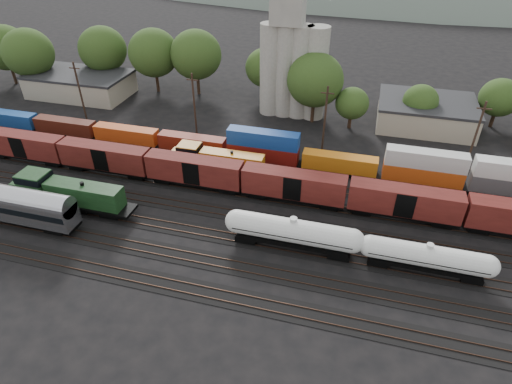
% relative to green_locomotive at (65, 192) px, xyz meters
% --- Properties ---
extents(ground, '(600.00, 600.00, 0.00)m').
position_rel_green_locomotive_xyz_m(ground, '(21.11, 5.00, -2.83)').
color(ground, black).
extents(tracks, '(180.00, 33.20, 0.20)m').
position_rel_green_locomotive_xyz_m(tracks, '(21.11, 5.00, -2.78)').
color(tracks, black).
rests_on(tracks, ground).
extents(green_locomotive, '(18.86, 3.33, 4.99)m').
position_rel_green_locomotive_xyz_m(green_locomotive, '(0.00, 0.00, 0.00)').
color(green_locomotive, black).
rests_on(green_locomotive, ground).
extents(tank_car_a, '(17.78, 3.18, 4.66)m').
position_rel_green_locomotive_xyz_m(tank_car_a, '(33.03, -0.00, -0.07)').
color(tank_car_a, silver).
rests_on(tank_car_a, ground).
extents(tank_car_b, '(15.83, 2.83, 4.15)m').
position_rel_green_locomotive_xyz_m(tank_car_b, '(49.13, 0.00, -0.35)').
color(tank_car_b, silver).
rests_on(tank_car_b, ground).
extents(orange_locomotive, '(17.26, 2.88, 4.31)m').
position_rel_green_locomotive_xyz_m(orange_locomotive, '(17.22, 15.00, -0.36)').
color(orange_locomotive, black).
rests_on(orange_locomotive, ground).
extents(boxcar_string, '(184.40, 2.90, 4.20)m').
position_rel_green_locomotive_xyz_m(boxcar_string, '(38.88, 10.00, 0.29)').
color(boxcar_string, black).
rests_on(boxcar_string, ground).
extents(container_wall, '(160.00, 2.60, 5.80)m').
position_rel_green_locomotive_xyz_m(container_wall, '(15.58, 20.00, -0.58)').
color(container_wall, black).
rests_on(container_wall, ground).
extents(grain_silo, '(13.40, 5.00, 29.00)m').
position_rel_green_locomotive_xyz_m(grain_silo, '(24.39, 41.00, 8.43)').
color(grain_silo, '#9A978D').
rests_on(grain_silo, ground).
extents(industrial_sheds, '(119.38, 17.26, 5.10)m').
position_rel_green_locomotive_xyz_m(industrial_sheds, '(27.74, 40.25, -0.27)').
color(industrial_sheds, '#9E937F').
rests_on(industrial_sheds, ground).
extents(tree_band, '(160.69, 20.13, 14.38)m').
position_rel_green_locomotive_xyz_m(tree_band, '(10.11, 42.75, 5.31)').
color(tree_band, black).
rests_on(tree_band, ground).
extents(utility_poles, '(122.20, 0.36, 12.00)m').
position_rel_green_locomotive_xyz_m(utility_poles, '(21.11, 27.00, 3.38)').
color(utility_poles, black).
rests_on(utility_poles, ground).
extents(distant_hills, '(860.00, 286.00, 130.00)m').
position_rel_green_locomotive_xyz_m(distant_hills, '(45.03, 265.00, -23.39)').
color(distant_hills, '#59665B').
rests_on(distant_hills, ground).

